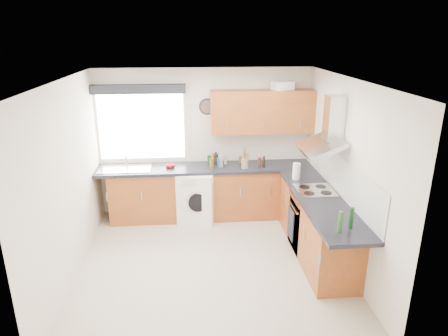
{
  "coord_description": "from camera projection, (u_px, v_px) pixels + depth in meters",
  "views": [
    {
      "loc": [
        -0.23,
        -4.81,
        3.05
      ],
      "look_at": [
        0.25,
        0.85,
        1.1
      ],
      "focal_mm": 32.0,
      "sensor_mm": 36.0,
      "label": 1
    }
  ],
  "objects": [
    {
      "name": "base_cab_right",
      "position": [
        316.0,
        226.0,
        5.67
      ],
      "size": [
        0.58,
        2.1,
        0.86
      ],
      "primitive_type": "cube",
      "color": "brown",
      "rests_on": "ground_plane"
    },
    {
      "name": "storage_box",
      "position": [
        285.0,
        86.0,
        6.56
      ],
      "size": [
        0.27,
        0.24,
        0.11
      ],
      "primitive_type": "cube",
      "rotation": [
        0.0,
        0.0,
        0.16
      ],
      "color": "#A03320",
      "rests_on": "upper_cabinets"
    },
    {
      "name": "jar_7",
      "position": [
        259.0,
        162.0,
        6.63
      ],
      "size": [
        0.06,
        0.06,
        0.16
      ],
      "primitive_type": "cylinder",
      "color": "#4C1D1B",
      "rests_on": "worktop_back"
    },
    {
      "name": "wall_clock",
      "position": [
        207.0,
        107.0,
        6.62
      ],
      "size": [
        0.28,
        0.04,
        0.28
      ],
      "primitive_type": "cylinder",
      "rotation": [
        1.57,
        0.0,
        0.0
      ],
      "color": "black",
      "rests_on": "wall_back"
    },
    {
      "name": "splashback",
      "position": [
        337.0,
        172.0,
        5.59
      ],
      "size": [
        0.01,
        3.0,
        0.54
      ],
      "primitive_type": "cube",
      "color": "white",
      "rests_on": "wall_right"
    },
    {
      "name": "hob_plate",
      "position": [
        315.0,
        190.0,
        5.65
      ],
      "size": [
        0.52,
        0.52,
        0.01
      ],
      "primitive_type": "cube",
      "color": "silver",
      "rests_on": "worktop_right"
    },
    {
      "name": "jar_10",
      "position": [
        213.0,
        159.0,
        6.75
      ],
      "size": [
        0.05,
        0.05,
        0.19
      ],
      "primitive_type": "cylinder",
      "color": "brown",
      "rests_on": "worktop_back"
    },
    {
      "name": "jar_3",
      "position": [
        247.0,
        161.0,
        6.54
      ],
      "size": [
        0.04,
        0.04,
        0.25
      ],
      "primitive_type": "cylinder",
      "color": "brown",
      "rests_on": "worktop_back"
    },
    {
      "name": "wall_right",
      "position": [
        346.0,
        175.0,
        5.28
      ],
      "size": [
        0.02,
        3.6,
        2.5
      ],
      "primitive_type": "cube",
      "color": "silver",
      "rests_on": "ground_plane"
    },
    {
      "name": "upper_cabinets",
      "position": [
        262.0,
        112.0,
        6.57
      ],
      "size": [
        1.7,
        0.35,
        0.7
      ],
      "primitive_type": "cube",
      "color": "brown",
      "rests_on": "wall_back"
    },
    {
      "name": "jar_6",
      "position": [
        216.0,
        158.0,
        6.82
      ],
      "size": [
        0.05,
        0.05,
        0.19
      ],
      "primitive_type": "cylinder",
      "color": "#171A4F",
      "rests_on": "worktop_back"
    },
    {
      "name": "wall_left",
      "position": [
        67.0,
        183.0,
        4.99
      ],
      "size": [
        0.02,
        3.6,
        2.5
      ],
      "primitive_type": "cube",
      "color": "silver",
      "rests_on": "ground_plane"
    },
    {
      "name": "sink",
      "position": [
        125.0,
        167.0,
        6.54
      ],
      "size": [
        0.84,
        0.46,
        0.1
      ],
      "primitive_type": null,
      "color": "silver",
      "rests_on": "worktop_back"
    },
    {
      "name": "tomato_cluster",
      "position": [
        170.0,
        166.0,
        6.6
      ],
      "size": [
        0.16,
        0.16,
        0.06
      ],
      "primitive_type": null,
      "rotation": [
        0.0,
        0.0,
        -0.19
      ],
      "color": "#B80A09",
      "rests_on": "worktop_back"
    },
    {
      "name": "utensil_pot",
      "position": [
        245.0,
        164.0,
        6.56
      ],
      "size": [
        0.12,
        0.12,
        0.15
      ],
      "primitive_type": "cylinder",
      "rotation": [
        0.0,
        0.0,
        -0.06
      ],
      "color": "gray",
      "rests_on": "worktop_back"
    },
    {
      "name": "kitchen_roll",
      "position": [
        296.0,
        171.0,
        6.06
      ],
      "size": [
        0.14,
        0.14,
        0.25
      ],
      "primitive_type": "cylinder",
      "rotation": [
        0.0,
        0.0,
        0.3
      ],
      "color": "white",
      "rests_on": "worktop_right"
    },
    {
      "name": "jar_2",
      "position": [
        218.0,
        163.0,
        6.53
      ],
      "size": [
        0.04,
        0.04,
        0.19
      ],
      "primitive_type": "cylinder",
      "color": "navy",
      "rests_on": "worktop_back"
    },
    {
      "name": "worktop_right",
      "position": [
        322.0,
        201.0,
        5.38
      ],
      "size": [
        0.62,
        2.42,
        0.05
      ],
      "primitive_type": "cube",
      "color": "black",
      "rests_on": "base_cab_right"
    },
    {
      "name": "ceiling",
      "position": [
        209.0,
        80.0,
        4.73
      ],
      "size": [
        3.6,
        3.6,
        0.02
      ],
      "primitive_type": "cube",
      "color": "white",
      "rests_on": "wall_back"
    },
    {
      "name": "bottle_0",
      "position": [
        340.0,
        222.0,
        4.45
      ],
      "size": [
        0.05,
        0.05,
        0.25
      ],
      "primitive_type": "cylinder",
      "color": "#265B20",
      "rests_on": "worktop_right"
    },
    {
      "name": "base_cab_back",
      "position": [
        200.0,
        193.0,
        6.82
      ],
      "size": [
        3.0,
        0.58,
        0.86
      ],
      "primitive_type": "cube",
      "color": "brown",
      "rests_on": "ground_plane"
    },
    {
      "name": "oven",
      "position": [
        313.0,
        222.0,
        5.81
      ],
      "size": [
        0.56,
        0.58,
        0.85
      ],
      "primitive_type": "cube",
      "color": "black",
      "rests_on": "ground_plane"
    },
    {
      "name": "bottle_1",
      "position": [
        351.0,
        218.0,
        4.54
      ],
      "size": [
        0.05,
        0.05,
        0.25
      ],
      "primitive_type": "cylinder",
      "color": "#143A15",
      "rests_on": "worktop_right"
    },
    {
      "name": "window",
      "position": [
        142.0,
        126.0,
        6.64
      ],
      "size": [
        1.4,
        0.02,
        1.1
      ],
      "primitive_type": "cube",
      "color": "white",
      "rests_on": "wall_back"
    },
    {
      "name": "jar_1",
      "position": [
        240.0,
        160.0,
        6.85
      ],
      "size": [
        0.05,
        0.05,
        0.11
      ],
      "primitive_type": "cylinder",
      "color": "brown",
      "rests_on": "worktop_back"
    },
    {
      "name": "worktop_back",
      "position": [
        206.0,
        168.0,
        6.67
      ],
      "size": [
        3.6,
        0.62,
        0.05
      ],
      "primitive_type": "cube",
      "color": "black",
      "rests_on": "base_cab_back"
    },
    {
      "name": "jar_8",
      "position": [
        212.0,
        163.0,
        6.55
      ],
      "size": [
        0.07,
        0.07,
        0.17
      ],
      "primitive_type": "cylinder",
      "color": "brown",
      "rests_on": "worktop_back"
    },
    {
      "name": "base_cab_corner",
      "position": [
        292.0,
        190.0,
        6.94
      ],
      "size": [
        0.6,
        0.6,
        0.86
      ],
      "primitive_type": "cube",
      "color": "brown",
      "rests_on": "ground_plane"
    },
    {
      "name": "wall_front",
      "position": [
        221.0,
        251.0,
        3.44
      ],
      "size": [
        3.6,
        0.02,
        2.5
      ],
      "primitive_type": "cube",
      "color": "silver",
      "rests_on": "ground_plane"
    },
    {
      "name": "jar_5",
      "position": [
        221.0,
        161.0,
        6.59
      ],
      "size": [
        0.06,
        0.06,
        0.21
      ],
      "primitive_type": "cylinder",
      "color": "#9B9684",
      "rests_on": "worktop_back"
    },
    {
      "name": "jar_9",
      "position": [
        264.0,
        162.0,
        6.59
      ],
      "size": [
        0.05,
        0.05,
        0.19
      ],
      "primitive_type": "cylinder",
      "color": "black",
      "rests_on": "worktop_back"
    },
    {
      "name": "wall_back",
      "position": [
        205.0,
        142.0,
        6.83
      ],
      "size": [
        3.6,
        0.02,
        2.5
      ],
      "primitive_type": "cube",
      "color": "silver",
      "rests_on": "ground_plane"
    },
    {
      "name": "jar_0",
      "position": [
        225.0,
        160.0,
        6.77
      ],
      "size": [
        0.06,
        0.06,
        0.15
      ],
      "primitive_type": "cylinder",
      "color": "#9C9585",
      "rests_on": "worktop_back"
    },
    {
      "name": "jar_4",
      "position": [
        209.0,
        160.0,
        6.77
      ],
      "size": [
        0.06,
        0.06,
        0.15
      ],
      "primitive_type": "cylinder",
      "color": "#143817",
      "rests_on": "worktop_back"
    },
    {
      "name": "washing_machine",
      "position": [
        198.0,
        196.0,
        6.71
      ],
      "size": [
        0.71,
        0.7,
        0.86
      ],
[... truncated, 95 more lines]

